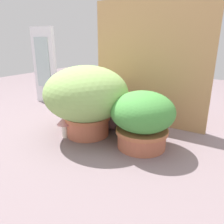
# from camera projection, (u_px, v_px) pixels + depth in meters

# --- Properties ---
(ground_plane) EXTENTS (6.00, 6.00, 0.00)m
(ground_plane) POSITION_uv_depth(u_px,v_px,m) (99.00, 140.00, 1.49)
(ground_plane) COLOR slate
(cardboard_backdrop) EXTENTS (0.92, 0.03, 0.94)m
(cardboard_backdrop) POSITION_uv_depth(u_px,v_px,m) (149.00, 64.00, 1.66)
(cardboard_backdrop) COLOR tan
(cardboard_backdrop) RESTS_ON ground
(window_panel_white) EXTENTS (0.29, 0.05, 0.77)m
(window_panel_white) POSITION_uv_depth(u_px,v_px,m) (45.00, 66.00, 2.26)
(window_panel_white) COLOR white
(window_panel_white) RESTS_ON ground
(grass_planter) EXTENTS (0.58, 0.58, 0.49)m
(grass_planter) POSITION_uv_depth(u_px,v_px,m) (86.00, 97.00, 1.49)
(grass_planter) COLOR #C2694D
(grass_planter) RESTS_ON ground
(leafy_planter) EXTENTS (0.40, 0.40, 0.36)m
(leafy_planter) POSITION_uv_depth(u_px,v_px,m) (142.00, 118.00, 1.34)
(leafy_planter) COLOR #B76448
(leafy_planter) RESTS_ON ground
(cat) EXTENTS (0.39, 0.23, 0.32)m
(cat) POSITION_uv_depth(u_px,v_px,m) (113.00, 114.00, 1.63)
(cat) COLOR #685154
(cat) RESTS_ON ground
(mushroom_ornament_red) EXTENTS (0.09, 0.09, 0.11)m
(mushroom_ornament_red) POSITION_uv_depth(u_px,v_px,m) (72.00, 126.00, 1.53)
(mushroom_ornament_red) COLOR beige
(mushroom_ornament_red) RESTS_ON ground
(mushroom_ornament_pink) EXTENTS (0.10, 0.10, 0.16)m
(mushroom_ornament_pink) POSITION_uv_depth(u_px,v_px,m) (64.00, 123.00, 1.49)
(mushroom_ornament_pink) COLOR silver
(mushroom_ornament_pink) RESTS_ON ground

